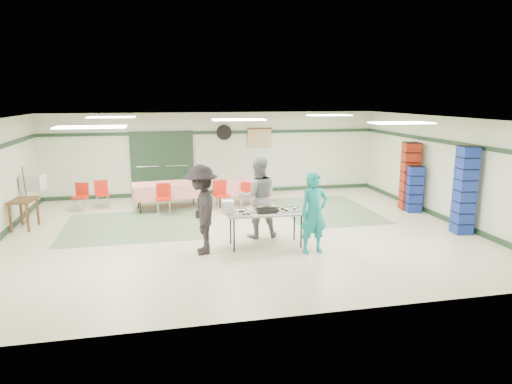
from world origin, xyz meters
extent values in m
plane|color=beige|center=(0.00, 0.00, 0.00)|extent=(11.00, 11.00, 0.00)
plane|color=white|center=(0.00, 0.00, 2.70)|extent=(11.00, 11.00, 0.00)
plane|color=beige|center=(0.00, 4.50, 1.35)|extent=(11.00, 0.00, 11.00)
plane|color=beige|center=(0.00, -4.50, 1.35)|extent=(11.00, 0.00, 11.00)
plane|color=beige|center=(5.50, 0.00, 1.35)|extent=(0.00, 9.00, 9.00)
cube|color=#1C3421|center=(0.00, 4.47, 2.05)|extent=(11.00, 0.06, 0.10)
cube|color=#1C3421|center=(0.00, 4.47, 0.06)|extent=(11.00, 0.06, 0.12)
cube|color=#1C3421|center=(5.47, 0.00, 2.05)|extent=(0.06, 9.00, 0.10)
cube|color=#1C3421|center=(5.47, 0.00, 0.06)|extent=(0.06, 9.00, 0.12)
cube|color=gray|center=(-2.50, 1.00, 0.00)|extent=(3.50, 3.00, 0.01)
cube|color=gray|center=(2.80, 1.50, 0.00)|extent=(2.50, 3.50, 0.01)
cube|color=gray|center=(-2.20, 4.44, 1.05)|extent=(0.90, 0.06, 2.10)
cube|color=gray|center=(-1.25, 4.44, 1.05)|extent=(0.90, 0.06, 2.10)
cube|color=#1C3421|center=(-1.73, 4.42, 1.05)|extent=(2.00, 0.03, 2.15)
cylinder|color=black|center=(0.30, 4.44, 2.05)|extent=(0.50, 0.10, 0.50)
cube|color=tan|center=(1.50, 4.44, 1.85)|extent=(0.80, 0.02, 0.60)
cube|color=#A2A29D|center=(0.36, -1.21, 0.74)|extent=(1.70, 0.73, 0.04)
cylinder|color=black|center=(-0.38, -1.47, 0.36)|extent=(0.04, 0.04, 0.72)
cylinder|color=black|center=(1.08, -1.51, 0.36)|extent=(0.04, 0.04, 0.72)
cylinder|color=black|center=(-0.37, -0.92, 0.36)|extent=(0.04, 0.04, 0.72)
cylinder|color=black|center=(1.09, -0.96, 0.36)|extent=(0.04, 0.04, 0.72)
cube|color=silver|center=(0.87, -1.21, 0.77)|extent=(0.62, 0.48, 0.02)
cube|color=silver|center=(0.18, -1.06, 0.77)|extent=(0.65, 0.50, 0.02)
cube|color=silver|center=(-0.26, -1.35, 0.77)|extent=(0.53, 0.41, 0.02)
cube|color=black|center=(0.39, -1.25, 0.80)|extent=(0.48, 0.31, 0.08)
cube|color=white|center=(-0.46, -1.17, 0.90)|extent=(0.25, 0.23, 0.28)
imported|color=teal|center=(1.23, -1.84, 0.85)|extent=(0.67, 0.48, 1.70)
imported|color=gray|center=(0.34, -0.53, 0.94)|extent=(0.92, 0.72, 1.88)
imported|color=black|center=(-1.04, -1.40, 0.93)|extent=(0.70, 1.21, 1.86)
cube|color=red|center=(0.57, 2.66, 0.74)|extent=(1.72, 0.81, 0.05)
cube|color=red|center=(0.57, 2.66, 0.55)|extent=(1.72, 0.83, 0.40)
cylinder|color=black|center=(-0.15, 2.42, 0.36)|extent=(0.04, 0.04, 0.72)
cylinder|color=black|center=(1.25, 2.35, 0.36)|extent=(0.04, 0.04, 0.72)
cylinder|color=black|center=(-0.12, 2.98, 0.36)|extent=(0.04, 0.04, 0.72)
cylinder|color=black|center=(1.28, 2.91, 0.36)|extent=(0.04, 0.04, 0.72)
cube|color=red|center=(-1.63, 2.66, 0.74)|extent=(2.05, 1.08, 0.05)
cube|color=red|center=(-1.63, 2.66, 0.55)|extent=(2.06, 1.10, 0.40)
cylinder|color=black|center=(-2.41, 2.24, 0.36)|extent=(0.04, 0.04, 0.72)
cylinder|color=black|center=(-0.78, 2.43, 0.36)|extent=(0.04, 0.04, 0.72)
cylinder|color=black|center=(-2.49, 2.89, 0.36)|extent=(0.04, 0.04, 0.72)
cylinder|color=black|center=(-0.86, 3.09, 0.36)|extent=(0.04, 0.04, 0.72)
cube|color=red|center=(0.56, 2.01, 0.40)|extent=(0.47, 0.47, 0.04)
cube|color=red|center=(0.62, 2.17, 0.60)|extent=(0.36, 0.17, 0.36)
cylinder|color=silver|center=(0.37, 1.93, 0.19)|extent=(0.02, 0.02, 0.38)
cylinder|color=silver|center=(0.65, 1.82, 0.19)|extent=(0.02, 0.02, 0.38)
cylinder|color=silver|center=(0.48, 2.20, 0.19)|extent=(0.02, 0.02, 0.38)
cylinder|color=silver|center=(0.75, 2.10, 0.19)|extent=(0.02, 0.02, 0.38)
cube|color=red|center=(-0.14, 2.01, 0.45)|extent=(0.48, 0.48, 0.04)
cube|color=red|center=(-0.18, 2.19, 0.67)|extent=(0.40, 0.13, 0.41)
cylinder|color=silver|center=(-0.26, 1.82, 0.21)|extent=(0.02, 0.02, 0.43)
cylinder|color=silver|center=(0.05, 1.89, 0.21)|extent=(0.02, 0.02, 0.43)
cylinder|color=silver|center=(-0.34, 2.14, 0.21)|extent=(0.02, 0.02, 0.43)
cylinder|color=silver|center=(-0.02, 2.21, 0.21)|extent=(0.02, 0.02, 0.43)
cube|color=red|center=(1.03, 2.01, 0.43)|extent=(0.50, 0.50, 0.04)
cube|color=red|center=(0.97, 2.18, 0.65)|extent=(0.38, 0.17, 0.39)
cylinder|color=silver|center=(0.94, 1.81, 0.21)|extent=(0.02, 0.02, 0.41)
cylinder|color=silver|center=(1.23, 1.92, 0.21)|extent=(0.02, 0.02, 0.41)
cylinder|color=silver|center=(0.83, 2.11, 0.21)|extent=(0.02, 0.02, 0.41)
cylinder|color=silver|center=(1.12, 2.21, 0.21)|extent=(0.02, 0.02, 0.41)
cube|color=red|center=(-1.76, 2.01, 0.44)|extent=(0.41, 0.41, 0.04)
cube|color=red|center=(-1.75, 2.19, 0.65)|extent=(0.40, 0.05, 0.40)
cylinder|color=silver|center=(-1.92, 1.86, 0.21)|extent=(0.02, 0.02, 0.42)
cylinder|color=silver|center=(-1.61, 1.85, 0.21)|extent=(0.02, 0.02, 0.42)
cylinder|color=silver|center=(-1.91, 2.18, 0.21)|extent=(0.02, 0.02, 0.42)
cylinder|color=silver|center=(-1.60, 2.16, 0.21)|extent=(0.02, 0.02, 0.42)
cube|color=red|center=(-3.49, 3.06, 0.42)|extent=(0.46, 0.46, 0.04)
cube|color=red|center=(-3.53, 3.23, 0.63)|extent=(0.38, 0.13, 0.38)
cylinder|color=silver|center=(-3.60, 2.88, 0.20)|extent=(0.02, 0.02, 0.40)
cylinder|color=silver|center=(-3.31, 2.95, 0.20)|extent=(0.02, 0.02, 0.40)
cylinder|color=silver|center=(-3.67, 3.17, 0.20)|extent=(0.02, 0.02, 0.40)
cylinder|color=silver|center=(-3.38, 3.25, 0.20)|extent=(0.02, 0.02, 0.40)
cube|color=red|center=(-4.07, 2.86, 0.41)|extent=(0.46, 0.46, 0.04)
cube|color=red|center=(-4.03, 3.03, 0.62)|extent=(0.37, 0.13, 0.37)
cylinder|color=silver|center=(-4.25, 2.76, 0.20)|extent=(0.02, 0.02, 0.39)
cylinder|color=silver|center=(-3.96, 2.68, 0.20)|extent=(0.02, 0.02, 0.39)
cylinder|color=silver|center=(-4.18, 3.04, 0.20)|extent=(0.02, 0.02, 0.39)
cylinder|color=silver|center=(-3.89, 2.97, 0.20)|extent=(0.02, 0.02, 0.39)
cube|color=navy|center=(5.15, 0.86, 0.66)|extent=(0.46, 0.46, 1.32)
cube|color=maroon|center=(5.15, 1.11, 0.97)|extent=(0.51, 0.51, 1.95)
cube|color=navy|center=(5.15, -1.31, 1.05)|extent=(0.45, 0.45, 2.09)
cube|color=brown|center=(-5.15, 1.33, 0.72)|extent=(0.60, 0.84, 0.05)
cube|color=brown|center=(-5.39, 1.04, 0.35)|extent=(0.05, 0.05, 0.70)
cube|color=brown|center=(-4.99, 0.99, 0.35)|extent=(0.05, 0.05, 0.70)
cube|color=brown|center=(-5.31, 1.68, 0.35)|extent=(0.05, 0.05, 0.70)
cube|color=brown|center=(-4.91, 1.63, 0.35)|extent=(0.05, 0.05, 0.70)
cube|color=#B6B6B1|center=(-5.15, 2.44, 0.96)|extent=(0.60, 0.55, 0.42)
cylinder|color=brown|center=(-5.23, 1.96, 0.75)|extent=(0.06, 0.23, 1.44)
camera|label=1|loc=(-1.87, -10.51, 3.21)|focal=32.00mm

